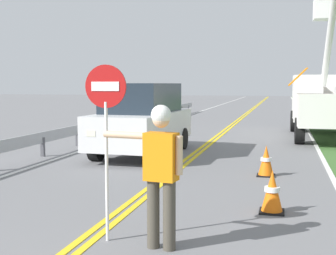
# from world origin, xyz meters

# --- Properties ---
(centerline_yellow_left) EXTENTS (0.11, 110.00, 0.01)m
(centerline_yellow_left) POSITION_xyz_m (-0.09, 20.00, 0.01)
(centerline_yellow_left) COLOR yellow
(centerline_yellow_left) RESTS_ON ground
(centerline_yellow_right) EXTENTS (0.11, 110.00, 0.01)m
(centerline_yellow_right) POSITION_xyz_m (0.09, 20.00, 0.01)
(centerline_yellow_right) COLOR yellow
(centerline_yellow_right) RESTS_ON ground
(edge_line_right) EXTENTS (0.12, 110.00, 0.01)m
(edge_line_right) POSITION_xyz_m (3.60, 20.00, 0.01)
(edge_line_right) COLOR silver
(edge_line_right) RESTS_ON ground
(edge_line_left) EXTENTS (0.12, 110.00, 0.01)m
(edge_line_left) POSITION_xyz_m (-3.60, 20.00, 0.01)
(edge_line_left) COLOR silver
(edge_line_left) RESTS_ON ground
(flagger_worker) EXTENTS (1.08, 0.31, 1.83)m
(flagger_worker) POSITION_xyz_m (1.03, 4.17, 1.05)
(flagger_worker) COLOR #474238
(flagger_worker) RESTS_ON ground
(stop_sign_paddle) EXTENTS (0.56, 0.04, 2.33)m
(stop_sign_paddle) POSITION_xyz_m (0.27, 4.28, 1.71)
(stop_sign_paddle) COLOR silver
(stop_sign_paddle) RESTS_ON ground
(utility_bucket_truck) EXTENTS (2.67, 6.85, 5.44)m
(utility_bucket_truck) POSITION_xyz_m (4.04, 17.66, 1.41)
(utility_bucket_truck) COLOR white
(utility_bucket_truck) RESTS_ON ground
(oncoming_suv_nearest) EXTENTS (2.04, 4.66, 2.10)m
(oncoming_suv_nearest) POSITION_xyz_m (-1.52, 11.51, 1.06)
(oncoming_suv_nearest) COLOR silver
(oncoming_suv_nearest) RESTS_ON ground
(traffic_cone_lead) EXTENTS (0.40, 0.40, 0.70)m
(traffic_cone_lead) POSITION_xyz_m (2.36, 6.19, 0.34)
(traffic_cone_lead) COLOR orange
(traffic_cone_lead) RESTS_ON ground
(traffic_cone_mid) EXTENTS (0.40, 0.40, 0.70)m
(traffic_cone_mid) POSITION_xyz_m (2.15, 9.17, 0.34)
(traffic_cone_mid) COLOR orange
(traffic_cone_mid) RESTS_ON ground
(guardrail_left_shoulder) EXTENTS (0.10, 32.00, 0.71)m
(guardrail_left_shoulder) POSITION_xyz_m (-4.20, 16.17, 0.52)
(guardrail_left_shoulder) COLOR #9EA0A3
(guardrail_left_shoulder) RESTS_ON ground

